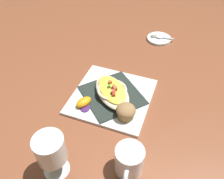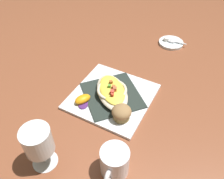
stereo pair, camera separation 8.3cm
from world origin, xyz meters
name	(u,v)px [view 1 (the left image)]	position (x,y,z in m)	size (l,w,h in m)	color
ground_plane	(112,97)	(0.00, 0.00, 0.00)	(2.60, 2.60, 0.00)	brown
square_plate	(112,96)	(0.00, 0.00, 0.01)	(0.28, 0.28, 0.01)	white
folded_napkin	(112,95)	(0.00, 0.00, 0.01)	(0.20, 0.19, 0.00)	#26302B
gratin_dish	(112,91)	(0.00, 0.00, 0.03)	(0.21, 0.19, 0.05)	beige
muffin	(126,111)	(-0.09, -0.07, 0.04)	(0.07, 0.07, 0.05)	olive
orange_garnish	(84,103)	(-0.07, 0.08, 0.02)	(0.07, 0.06, 0.03)	#4D2466
coffee_mug	(129,162)	(-0.26, -0.11, 0.04)	(0.11, 0.08, 0.09)	white
stemmed_glass	(51,151)	(-0.31, 0.09, 0.10)	(0.08, 0.08, 0.15)	white
creamer_saucer	(159,39)	(0.43, -0.14, 0.01)	(0.11, 0.11, 0.01)	white
spoon	(160,37)	(0.43, -0.14, 0.02)	(0.03, 0.09, 0.01)	silver
creamer_cup_0	(154,35)	(0.43, -0.11, 0.02)	(0.02, 0.02, 0.02)	white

